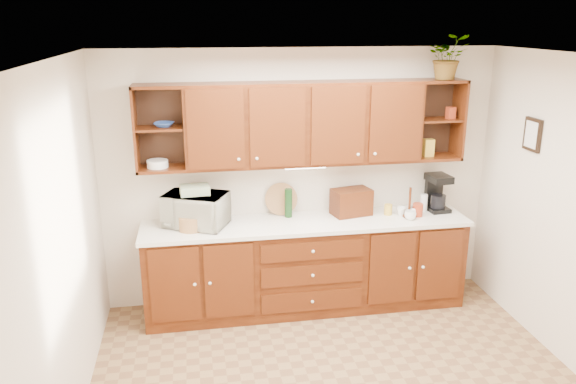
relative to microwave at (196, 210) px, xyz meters
name	(u,v)px	position (x,y,z in m)	size (l,w,h in m)	color
ceiling	(353,59)	(1.08, -1.51, 1.50)	(4.00, 4.00, 0.00)	white
back_wall	(301,178)	(1.08, 0.24, 0.20)	(4.00, 4.00, 0.00)	beige
left_wall	(59,261)	(-0.92, -1.51, 0.20)	(3.50, 3.50, 0.00)	beige
base_cabinets	(306,266)	(1.08, -0.06, -0.65)	(3.20, 0.60, 0.90)	black
countertop	(307,223)	(1.08, -0.07, -0.18)	(3.24, 0.64, 0.04)	silver
upper_cabinets	(305,123)	(1.09, 0.08, 0.79)	(3.20, 0.33, 0.80)	black
undercabinet_light	(305,167)	(1.08, 0.03, 0.37)	(0.40, 0.05, 0.03)	white
framed_picture	(533,135)	(3.06, -0.61, 0.75)	(0.03, 0.24, 0.30)	black
wicker_basket	(191,223)	(-0.05, -0.11, -0.09)	(0.23, 0.23, 0.14)	#A67545
microwave	(196,210)	(0.00, 0.00, 0.00)	(0.58, 0.39, 0.32)	beige
towel_stack	(195,190)	(0.00, 0.00, 0.20)	(0.27, 0.20, 0.08)	#E5D46B
wine_bottle	(288,203)	(0.92, 0.09, -0.01)	(0.08, 0.08, 0.29)	black
woven_tray	(281,213)	(0.86, 0.18, -0.15)	(0.33, 0.33, 0.02)	#A67545
bread_box	(351,202)	(1.57, 0.05, -0.03)	(0.38, 0.24, 0.27)	black
mug_tree	(409,212)	(2.12, -0.12, -0.11)	(0.28, 0.28, 0.31)	black
canister_red	(418,210)	(2.22, -0.11, -0.09)	(0.10, 0.10, 0.13)	#9B3116
canister_white	(424,203)	(2.34, 0.02, -0.07)	(0.07, 0.07, 0.18)	white
canister_yellow	(388,210)	(1.94, -0.02, -0.11)	(0.08, 0.08, 0.11)	gold
coffee_maker	(437,193)	(2.49, 0.05, 0.02)	(0.23, 0.28, 0.38)	black
bowl_stack	(164,125)	(-0.25, 0.07, 0.82)	(0.18, 0.18, 0.04)	#284894
plate_stack	(157,164)	(-0.33, 0.06, 0.45)	(0.20, 0.20, 0.07)	white
pantry_box_yellow	(428,148)	(2.36, 0.06, 0.51)	(0.10, 0.08, 0.18)	gold
pantry_box_red	(451,113)	(2.56, 0.05, 0.86)	(0.08, 0.07, 0.12)	#9B3116
potted_plant	(448,57)	(2.48, 0.04, 1.41)	(0.39, 0.34, 0.43)	#999999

